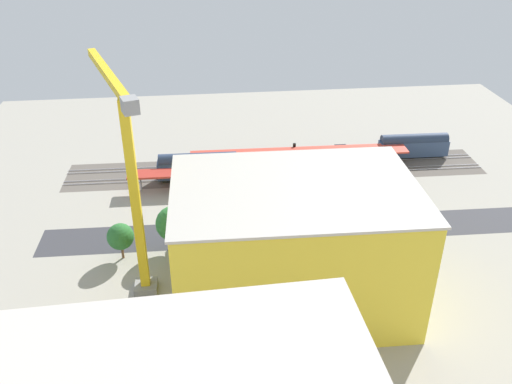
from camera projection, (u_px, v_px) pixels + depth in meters
ground_plane at (292, 219)px, 108.26m from camera, size 153.19×153.19×0.00m
rail_bed at (276, 169)px, 127.13m from camera, size 95.99×15.34×0.01m
street_asphalt at (296, 230)px, 104.61m from camera, size 95.90×10.87×0.01m
track_rails at (276, 169)px, 127.04m from camera, size 95.73×8.90×0.12m
platform_canopy_near at (251, 170)px, 118.08m from camera, size 52.59×5.11×4.22m
platform_canopy_far at (300, 152)px, 125.72m from camera, size 50.23×6.19×4.29m
locomotive at (321, 155)px, 129.68m from camera, size 15.50×3.03×5.05m
passenger_coach at (414, 145)px, 131.20m from camera, size 16.72×3.27×6.08m
freight_coach_far at (198, 166)px, 121.39m from camera, size 17.91×3.48×6.31m
parked_car_0 at (419, 211)px, 109.58m from camera, size 4.25×1.90×1.56m
parked_car_1 at (387, 214)px, 108.56m from camera, size 4.71×1.90×1.65m
parked_car_2 at (347, 216)px, 107.77m from camera, size 4.02×1.89×1.82m
parked_car_3 at (309, 217)px, 107.28m from camera, size 4.16×1.92×1.73m
parked_car_4 at (270, 219)px, 106.57m from camera, size 4.36×1.86×1.73m
parked_car_5 at (233, 220)px, 106.35m from camera, size 4.62×2.01×1.61m
construction_building at (293, 246)px, 82.77m from camera, size 35.53×24.64×19.77m
construction_roof_slab at (296, 188)px, 77.84m from camera, size 36.14×25.26×0.40m
tower_crane at (128, 169)px, 81.34m from camera, size 10.60×28.46×34.19m
box_truck_0 at (204, 236)px, 100.04m from camera, size 9.30×2.51×3.18m
box_truck_1 at (237, 232)px, 100.95m from camera, size 9.79×2.83×3.46m
street_tree_0 at (174, 224)px, 96.09m from camera, size 6.33×6.33×8.89m
street_tree_1 at (376, 218)px, 100.12m from camera, size 5.40×5.40×7.20m
street_tree_2 at (120, 237)px, 94.74m from camera, size 4.69×4.69×6.83m
street_tree_3 at (346, 216)px, 98.56m from camera, size 5.18×5.18×8.18m
traffic_light at (342, 198)px, 107.24m from camera, size 0.50×0.36×6.24m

